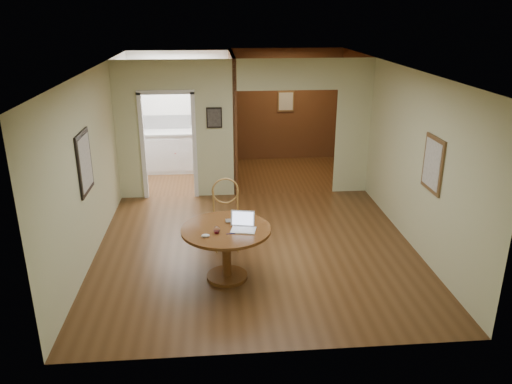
{
  "coord_description": "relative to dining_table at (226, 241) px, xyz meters",
  "views": [
    {
      "loc": [
        -0.61,
        -7.04,
        3.59
      ],
      "look_at": [
        -0.02,
        -0.2,
        1.05
      ],
      "focal_mm": 35.0,
      "sensor_mm": 36.0,
      "label": 1
    }
  ],
  "objects": [
    {
      "name": "pen",
      "position": [
        0.07,
        -0.19,
        0.2
      ],
      "size": [
        0.14,
        0.02,
        0.01
      ],
      "primitive_type": "cylinder",
      "rotation": [
        0.0,
        1.57,
        0.07
      ],
      "color": "#0D0C57",
      "rests_on": "dining_table"
    },
    {
      "name": "grocery_bag",
      "position": [
        -0.38,
        5.03,
        0.52
      ],
      "size": [
        0.37,
        0.35,
        0.3
      ],
      "primitive_type": "ellipsoid",
      "rotation": [
        0.0,
        0.0,
        0.36
      ],
      "color": "#CDB296",
      "rests_on": "kitchen_cabinet"
    },
    {
      "name": "chair",
      "position": [
        0.03,
        1.03,
        0.05
      ],
      "size": [
        0.47,
        0.47,
        1.11
      ],
      "rotation": [
        0.0,
        0.0,
        0.01
      ],
      "color": "olive",
      "rests_on": "ground"
    },
    {
      "name": "dining_table",
      "position": [
        0.0,
        0.0,
        0.0
      ],
      "size": [
        1.23,
        1.23,
        0.77
      ],
      "rotation": [
        0.0,
        0.0,
        -0.09
      ],
      "color": "brown",
      "rests_on": "ground"
    },
    {
      "name": "floor",
      "position": [
        0.49,
        0.83,
        -0.57
      ],
      "size": [
        5.0,
        5.0,
        0.0
      ],
      "primitive_type": "plane",
      "color": "#482B14",
      "rests_on": "ground"
    },
    {
      "name": "open_laptop",
      "position": [
        0.23,
        -0.04,
        0.26
      ],
      "size": [
        0.37,
        0.35,
        0.23
      ],
      "rotation": [
        0.0,
        0.0,
        -0.21
      ],
      "color": "silver",
      "rests_on": "dining_table"
    },
    {
      "name": "kitchen_cabinet",
      "position": [
        -0.86,
        5.03,
        -0.1
      ],
      "size": [
        2.06,
        0.6,
        0.94
      ],
      "color": "white",
      "rests_on": "ground"
    },
    {
      "name": "mouse",
      "position": [
        -0.28,
        -0.26,
        0.22
      ],
      "size": [
        0.12,
        0.07,
        0.05
      ],
      "primitive_type": "ellipsoid",
      "rotation": [
        0.0,
        0.0,
        0.04
      ],
      "color": "silver",
      "rests_on": "dining_table"
    },
    {
      "name": "closed_laptop",
      "position": [
        0.15,
        0.17,
        0.21
      ],
      "size": [
        0.31,
        0.21,
        0.02
      ],
      "primitive_type": "imported",
      "rotation": [
        0.0,
        0.0,
        0.03
      ],
      "color": "#BCBCC1",
      "rests_on": "dining_table"
    },
    {
      "name": "wine_glass",
      "position": [
        -0.13,
        -0.15,
        0.25
      ],
      "size": [
        0.09,
        0.09,
        0.1
      ],
      "primitive_type": null,
      "color": "white",
      "rests_on": "dining_table"
    },
    {
      "name": "room_shell",
      "position": [
        0.02,
        3.93,
        0.72
      ],
      "size": [
        5.2,
        7.5,
        5.0
      ],
      "color": "silver",
      "rests_on": "ground"
    }
  ]
}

